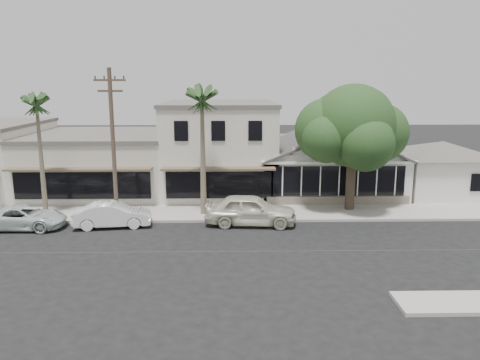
{
  "coord_description": "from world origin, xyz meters",
  "views": [
    {
      "loc": [
        -2.2,
        -21.83,
        8.18
      ],
      "look_at": [
        -1.64,
        6.0,
        2.35
      ],
      "focal_mm": 35.0,
      "sensor_mm": 36.0,
      "label": 1
    }
  ],
  "objects_px": {
    "utility_pole": "(113,142)",
    "car_1": "(112,215)",
    "car_0": "(251,210)",
    "car_2": "(23,217)",
    "shade_tree": "(351,128)"
  },
  "relations": [
    {
      "from": "utility_pole",
      "to": "car_1",
      "type": "height_order",
      "value": "utility_pole"
    },
    {
      "from": "car_1",
      "to": "shade_tree",
      "type": "xyz_separation_m",
      "value": [
        14.43,
        3.32,
        4.63
      ]
    },
    {
      "from": "car_1",
      "to": "car_2",
      "type": "xyz_separation_m",
      "value": [
        -5.0,
        -0.22,
        -0.06
      ]
    },
    {
      "from": "car_0",
      "to": "car_2",
      "type": "distance_m",
      "value": 12.98
    },
    {
      "from": "utility_pole",
      "to": "car_1",
      "type": "bearing_deg",
      "value": -90.88
    },
    {
      "from": "utility_pole",
      "to": "car_0",
      "type": "height_order",
      "value": "utility_pole"
    },
    {
      "from": "car_1",
      "to": "car_2",
      "type": "bearing_deg",
      "value": 85.18
    },
    {
      "from": "utility_pole",
      "to": "car_0",
      "type": "distance_m",
      "value": 8.88
    },
    {
      "from": "car_0",
      "to": "shade_tree",
      "type": "height_order",
      "value": "shade_tree"
    },
    {
      "from": "utility_pole",
      "to": "car_2",
      "type": "relative_size",
      "value": 1.9
    },
    {
      "from": "utility_pole",
      "to": "car_1",
      "type": "relative_size",
      "value": 2.06
    },
    {
      "from": "car_2",
      "to": "car_1",
      "type": "bearing_deg",
      "value": -86.54
    },
    {
      "from": "car_0",
      "to": "shade_tree",
      "type": "xyz_separation_m",
      "value": [
        6.46,
        3.07,
        4.45
      ]
    },
    {
      "from": "car_0",
      "to": "car_1",
      "type": "relative_size",
      "value": 1.21
    },
    {
      "from": "car_0",
      "to": "car_2",
      "type": "xyz_separation_m",
      "value": [
        -12.97,
        -0.47,
        -0.24
      ]
    }
  ]
}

